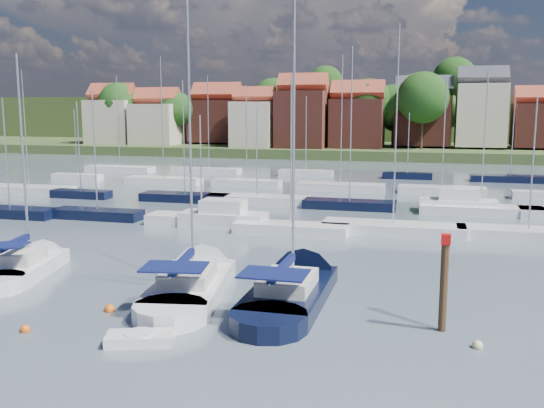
# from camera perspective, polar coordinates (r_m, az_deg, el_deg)

# --- Properties ---
(ground) EXTENTS (260.00, 260.00, 0.00)m
(ground) POSITION_cam_1_polar(r_m,az_deg,el_deg) (67.45, 5.32, 0.87)
(ground) COLOR #4B5866
(ground) RESTS_ON ground
(sailboat_left) EXTENTS (4.66, 10.40, 13.75)m
(sailboat_left) POSITION_cam_1_polar(r_m,az_deg,el_deg) (39.24, -21.44, -5.28)
(sailboat_left) COLOR silver
(sailboat_left) RESTS_ON ground
(sailboat_centre) EXTENTS (5.57, 13.50, 17.73)m
(sailboat_centre) POSITION_cam_1_polar(r_m,az_deg,el_deg) (33.92, -6.98, -6.95)
(sailboat_centre) COLOR silver
(sailboat_centre) RESTS_ON ground
(sailboat_navy) EXTENTS (3.53, 13.31, 18.34)m
(sailboat_navy) POSITION_cam_1_polar(r_m,az_deg,el_deg) (32.56, 2.46, -7.59)
(sailboat_navy) COLOR black
(sailboat_navy) RESTS_ON ground
(tender) EXTENTS (2.98, 2.05, 0.59)m
(tender) POSITION_cam_1_polar(r_m,az_deg,el_deg) (26.26, -12.37, -12.28)
(tender) COLOR silver
(tender) RESTS_ON ground
(timber_piling) EXTENTS (0.40, 0.40, 6.59)m
(timber_piling) POSITION_cam_1_polar(r_m,az_deg,el_deg) (27.75, 15.79, -8.98)
(timber_piling) COLOR #4C331E
(timber_piling) RESTS_ON ground
(buoy_b) EXTENTS (0.44, 0.44, 0.44)m
(buoy_b) POSITION_cam_1_polar(r_m,az_deg,el_deg) (29.12, -22.19, -11.07)
(buoy_b) COLOR #D85914
(buoy_b) RESTS_ON ground
(buoy_c) EXTENTS (0.51, 0.51, 0.51)m
(buoy_c) POSITION_cam_1_polar(r_m,az_deg,el_deg) (30.55, -15.03, -9.73)
(buoy_c) COLOR #D85914
(buoy_c) RESTS_ON ground
(buoy_d) EXTENTS (0.42, 0.42, 0.42)m
(buoy_d) POSITION_cam_1_polar(r_m,az_deg,el_deg) (26.72, -9.42, -12.32)
(buoy_d) COLOR beige
(buoy_d) RESTS_ON ground
(buoy_e) EXTENTS (0.49, 0.49, 0.49)m
(buoy_e) POSITION_cam_1_polar(r_m,az_deg,el_deg) (34.34, 2.40, -7.29)
(buoy_e) COLOR #D85914
(buoy_e) RESTS_ON ground
(buoy_f) EXTENTS (0.44, 0.44, 0.44)m
(buoy_f) POSITION_cam_1_polar(r_m,az_deg,el_deg) (26.72, 18.77, -12.71)
(buoy_f) COLOR beige
(buoy_f) RESTS_ON ground
(marina_field) EXTENTS (79.62, 41.41, 15.93)m
(marina_field) POSITION_cam_1_polar(r_m,az_deg,el_deg) (62.36, 6.32, 0.57)
(marina_field) COLOR silver
(marina_field) RESTS_ON ground
(far_shore_town) EXTENTS (212.46, 90.00, 22.27)m
(far_shore_town) POSITION_cam_1_polar(r_m,az_deg,el_deg) (158.85, 11.67, 7.18)
(far_shore_town) COLOR #3D5329
(far_shore_town) RESTS_ON ground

